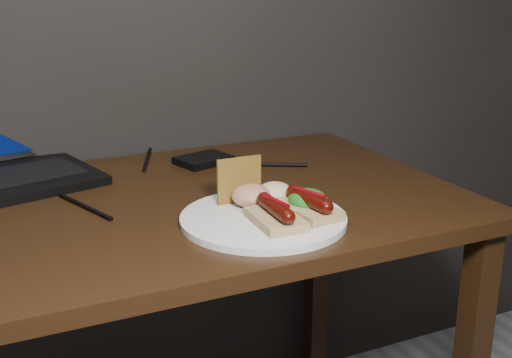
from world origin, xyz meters
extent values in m
cube|color=#331D0C|center=(0.00, 1.38, 0.73)|extent=(1.40, 0.70, 0.03)
cube|color=#331D0C|center=(0.65, 1.68, 0.36)|extent=(0.05, 0.05, 0.72)
cube|color=black|center=(-0.14, 1.60, 0.76)|extent=(0.40, 0.33, 0.02)
cube|color=black|center=(-0.14, 1.60, 0.77)|extent=(0.32, 0.21, 0.00)
cube|color=black|center=(0.29, 1.59, 0.76)|extent=(0.14, 0.12, 0.02)
cylinder|color=black|center=(-0.02, 1.40, 0.75)|extent=(0.07, 0.17, 0.01)
cylinder|color=black|center=(0.18, 1.68, 0.75)|extent=(0.08, 0.21, 0.01)
cylinder|color=black|center=(0.43, 1.50, 0.75)|extent=(0.13, 0.07, 0.01)
cylinder|color=white|center=(0.25, 1.20, 0.76)|extent=(0.35, 0.35, 0.01)
cube|color=tan|center=(0.25, 1.16, 0.77)|extent=(0.07, 0.12, 0.02)
cylinder|color=#500D05|center=(0.25, 1.16, 0.79)|extent=(0.03, 0.10, 0.02)
sphere|color=#500D05|center=(0.25, 1.11, 0.79)|extent=(0.03, 0.02, 0.02)
sphere|color=#500D05|center=(0.26, 1.21, 0.79)|extent=(0.03, 0.02, 0.02)
cylinder|color=#6B050C|center=(0.25, 1.16, 0.80)|extent=(0.02, 0.07, 0.01)
cube|color=tan|center=(0.33, 1.17, 0.77)|extent=(0.08, 0.12, 0.02)
cylinder|color=#500D05|center=(0.33, 1.17, 0.79)|extent=(0.04, 0.10, 0.02)
sphere|color=#500D05|center=(0.33, 1.13, 0.79)|extent=(0.03, 0.02, 0.02)
sphere|color=#500D05|center=(0.32, 1.22, 0.79)|extent=(0.03, 0.02, 0.02)
cylinder|color=#6B050C|center=(0.33, 1.17, 0.80)|extent=(0.03, 0.07, 0.01)
cube|color=olive|center=(0.24, 1.28, 0.80)|extent=(0.09, 0.01, 0.08)
ellipsoid|color=#185811|center=(0.34, 1.19, 0.78)|extent=(0.07, 0.07, 0.04)
ellipsoid|color=#A41017|center=(0.25, 1.26, 0.78)|extent=(0.07, 0.07, 0.04)
ellipsoid|color=white|center=(0.30, 1.26, 0.78)|extent=(0.06, 0.06, 0.04)
camera|label=1|loc=(-0.20, 0.26, 1.16)|focal=45.00mm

